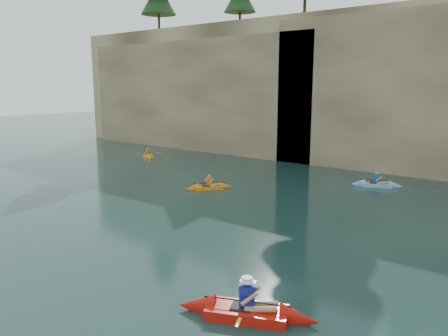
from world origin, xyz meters
The scene contains 10 objects.
ground centered at (0.00, 0.00, 0.00)m, with size 160.00×160.00×0.00m, color black.
cliff centered at (0.00, 30.00, 6.00)m, with size 70.00×16.00×12.00m, color tan.
cliff_slab_west centered at (-20.00, 22.60, 5.28)m, with size 26.00×2.40×10.56m, color tan.
cliff_slab_center centered at (2.00, 22.60, 5.70)m, with size 24.00×2.40×11.40m, color tan.
sea_cave_west centered at (-18.00, 21.95, 2.00)m, with size 4.50×1.00×4.00m, color black.
sea_cave_center centered at (-4.00, 21.95, 1.60)m, with size 3.50×1.00×3.20m, color black.
main_kayaker centered at (2.17, -0.13, 0.19)m, with size 3.85×2.38×1.43m.
kayaker_orange centered at (-8.00, 10.45, 0.13)m, with size 2.25×2.70×1.09m.
kayaker_yellow centered at (-19.44, 16.03, 0.14)m, with size 2.63×2.11×1.12m.
kayaker_ltblue_mid centered at (-0.37, 17.24, 0.14)m, with size 3.06×2.13×1.15m.
Camera 1 is at (8.26, -8.90, 6.10)m, focal length 35.00 mm.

